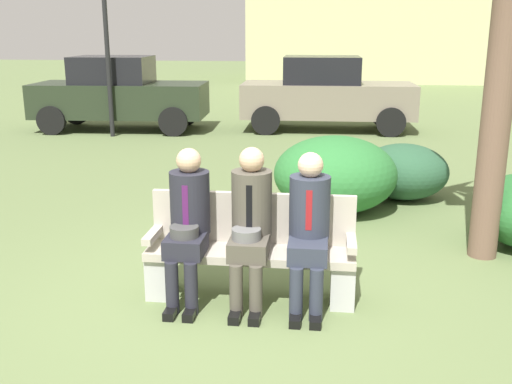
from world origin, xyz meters
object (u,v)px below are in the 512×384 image
Objects in this scene: seated_man_middle at (250,220)px; seated_man_left at (188,219)px; seated_man_right at (309,223)px; parked_car_near at (119,94)px; shrub_far_lawn at (335,174)px; parked_car_far at (326,94)px; park_bench at (251,251)px; street_lamp at (106,34)px; shrub_near_bench at (404,172)px.

seated_man_left is at bearing -179.78° from seated_man_middle.
parked_car_near is at bearing 118.32° from seated_man_right.
shrub_far_lawn is 0.40× the size of parked_car_far.
park_bench is 9.51m from parked_car_near.
seated_man_left is 9.41m from parked_car_near.
parked_car_far is at bearing 16.96° from street_lamp.
park_bench is at bearing 13.88° from seated_man_left.
shrub_far_lawn is at bearing 85.01° from seated_man_right.
park_bench is at bearing -105.63° from shrub_far_lawn.
street_lamp is (-4.07, 7.79, 1.43)m from seated_man_middle.
park_bench is at bearing -93.56° from parked_car_far.
shrub_far_lawn is (1.26, 2.76, -0.24)m from seated_man_left.
seated_man_left is 0.37× the size of street_lamp.
seated_man_middle is 9.62m from parked_car_near.
parked_car_near is at bearing 112.85° from seated_man_left.
seated_man_middle is 8.90m from street_lamp.
parked_car_far is (0.07, 9.20, 0.11)m from seated_man_right.
street_lamp reaches higher than shrub_near_bench.
seated_man_right is (0.49, -0.12, 0.31)m from park_bench.
seated_man_right is at bearing 0.32° from seated_man_middle.
shrub_near_bench is at bearing 71.22° from seated_man_right.
seated_man_left is at bearing -166.12° from park_bench.
park_bench is at bearing -63.95° from parked_car_near.
shrub_near_bench is 0.31× the size of parked_car_near.
shrub_near_bench is at bearing -41.54° from parked_car_near.
seated_man_middle is 0.49m from seated_man_right.
parked_car_far reaches higher than seated_man_left.
parked_car_far is (4.74, 0.53, 0.00)m from parked_car_near.
shrub_far_lawn is at bearing -50.30° from parked_car_near.
street_lamp is (0.12, -0.88, 1.33)m from parked_car_near.
seated_man_middle is 3.88m from shrub_near_bench.
park_bench is 0.35m from seated_man_middle.
parked_car_near is 1.13× the size of street_lamp.
street_lamp is (-4.55, 7.79, 1.44)m from seated_man_right.
seated_man_right is 0.83× the size of shrub_far_lawn.
parked_car_near reaches higher than shrub_far_lawn.
park_bench is 0.60m from seated_man_right.
street_lamp reaches higher than seated_man_left.
street_lamp reaches higher than seated_man_right.
seated_man_left is 8.68m from street_lamp.
park_bench is 2.73m from shrub_far_lawn.
shrub_far_lawn is at bearing -46.41° from street_lamp.
park_bench is 1.46× the size of shrub_near_bench.
seated_man_middle is at bearing -64.23° from parked_car_near.
seated_man_right reaches higher than shrub_near_bench.
seated_man_middle is at bearing -179.68° from seated_man_right.
seated_man_middle is at bearing -62.42° from street_lamp.
shrub_near_bench is (2.20, 3.48, -0.35)m from seated_man_left.
seated_man_right is 0.33× the size of parked_car_near.
shrub_near_bench is at bearing -78.97° from parked_car_far.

